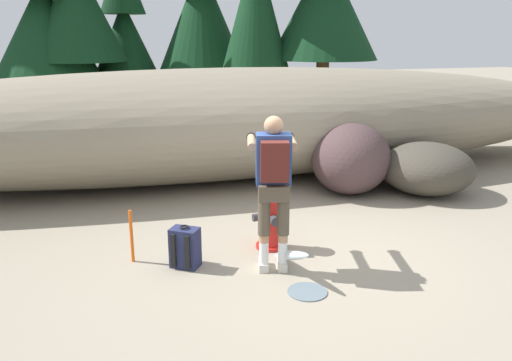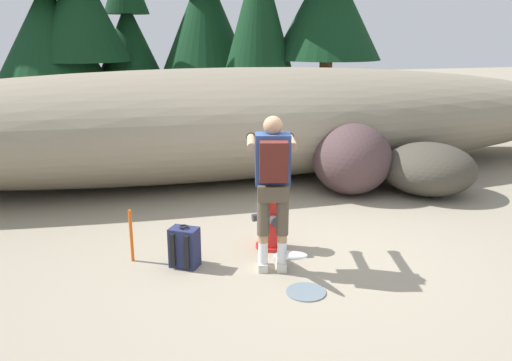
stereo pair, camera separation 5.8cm
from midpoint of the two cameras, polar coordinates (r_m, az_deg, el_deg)
The scene contains 11 objects.
ground_plane at distance 5.95m, azimuth 4.42°, elevation -8.58°, with size 56.00×56.00×0.04m, color gray.
dirt_embankment at distance 9.05m, azimuth -3.92°, elevation 6.37°, with size 15.25×3.20×1.89m, color gray.
fire_hydrant at distance 6.04m, azimuth 1.32°, elevation -4.37°, with size 0.43×0.38×0.76m.
hydrant_water_jet at distance 5.47m, azimuth 3.74°, elevation -8.82°, with size 0.39×1.20×0.52m.
utility_worker at distance 5.33m, azimuth 1.63°, elevation 0.71°, with size 0.67×1.04×1.64m.
spare_backpack at distance 5.66m, azimuth -8.12°, elevation -7.38°, with size 0.36×0.36×0.47m.
boulder_large at distance 8.21m, azimuth 10.24°, elevation 2.41°, with size 1.36×1.23×1.11m, color #4A3637.
boulder_mid at distance 8.51m, azimuth 18.18°, elevation 1.29°, with size 1.40×1.46×0.81m, color #433E34.
pine_tree_far_left at distance 15.86m, azimuth -22.65°, elevation 16.96°, with size 2.87×2.87×5.52m.
pine_tree_center at distance 16.65m, azimuth -14.50°, elevation 16.26°, with size 2.08×2.08×4.98m.
survey_stake at distance 5.86m, azimuth -13.90°, elevation -6.01°, with size 0.04×0.04×0.60m, color #E55914.
Camera 1 is at (-2.03, -5.02, 2.44)m, focal length 36.13 mm.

